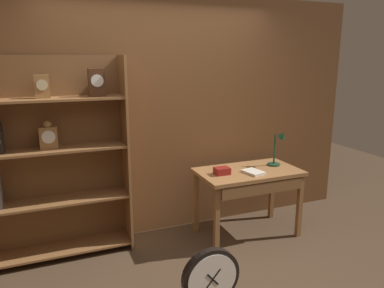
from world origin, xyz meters
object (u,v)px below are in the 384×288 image
at_px(toolbox_small, 222,171).
at_px(round_clock_large, 211,279).
at_px(workbench, 249,179).
at_px(open_repair_manual, 253,172).
at_px(bookshelf, 46,160).
at_px(desk_lamp, 278,147).

relative_size(toolbox_small, round_clock_large, 0.30).
height_order(workbench, open_repair_manual, open_repair_manual).
xyz_separation_m(bookshelf, workbench, (2.02, -0.34, -0.35)).
distance_m(workbench, toolbox_small, 0.36).
relative_size(workbench, desk_lamp, 2.68).
bearing_deg(desk_lamp, toolbox_small, -176.09).
height_order(toolbox_small, open_repair_manual, toolbox_small).
bearing_deg(round_clock_large, open_repair_manual, 44.47).
bearing_deg(open_repair_manual, toolbox_small, 151.24).
relative_size(bookshelf, round_clock_large, 3.81).
relative_size(workbench, round_clock_large, 2.15).
bearing_deg(bookshelf, toolbox_small, -11.24).
distance_m(bookshelf, open_repair_manual, 2.07).
distance_m(bookshelf, toolbox_small, 1.74).
relative_size(toolbox_small, open_repair_manual, 0.70).
distance_m(toolbox_small, round_clock_large, 1.25).
xyz_separation_m(workbench, toolbox_small, (-0.33, 0.01, 0.13)).
relative_size(desk_lamp, round_clock_large, 0.80).
height_order(desk_lamp, open_repair_manual, desk_lamp).
bearing_deg(bookshelf, workbench, -9.62).
bearing_deg(desk_lamp, open_repair_manual, -160.39).
relative_size(open_repair_manual, round_clock_large, 0.43).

